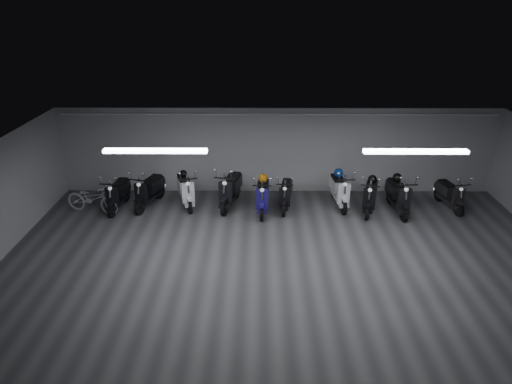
{
  "coord_description": "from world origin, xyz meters",
  "views": [
    {
      "loc": [
        -0.6,
        -9.05,
        6.12
      ],
      "look_at": [
        -0.68,
        2.5,
        1.05
      ],
      "focal_mm": 32.18,
      "sensor_mm": 36.0,
      "label": 1
    }
  ],
  "objects_px": {
    "helmet_1": "(339,173)",
    "helmet_4": "(372,179)",
    "scooter_5": "(286,189)",
    "scooter_8": "(399,190)",
    "scooter_3": "(230,184)",
    "helmet_3": "(183,174)",
    "scooter_1": "(149,186)",
    "scooter_6": "(340,185)",
    "scooter_0": "(117,189)",
    "scooter_9": "(451,190)",
    "scooter_4": "(263,191)",
    "bicycle": "(92,196)",
    "helmet_2": "(263,178)",
    "helmet_0": "(397,178)",
    "scooter_2": "(185,185)",
    "scooter_7": "(371,191)"
  },
  "relations": [
    {
      "from": "scooter_8",
      "to": "helmet_4",
      "type": "distance_m",
      "value": 0.83
    },
    {
      "from": "scooter_8",
      "to": "helmet_1",
      "type": "distance_m",
      "value": 1.85
    },
    {
      "from": "helmet_1",
      "to": "scooter_7",
      "type": "bearing_deg",
      "value": -36.19
    },
    {
      "from": "scooter_2",
      "to": "bicycle",
      "type": "height_order",
      "value": "scooter_2"
    },
    {
      "from": "scooter_6",
      "to": "scooter_7",
      "type": "relative_size",
      "value": 1.03
    },
    {
      "from": "scooter_9",
      "to": "helmet_3",
      "type": "relative_size",
      "value": 6.98
    },
    {
      "from": "scooter_3",
      "to": "bicycle",
      "type": "height_order",
      "value": "scooter_3"
    },
    {
      "from": "scooter_0",
      "to": "scooter_3",
      "type": "distance_m",
      "value": 3.4
    },
    {
      "from": "scooter_3",
      "to": "scooter_9",
      "type": "bearing_deg",
      "value": 12.07
    },
    {
      "from": "scooter_1",
      "to": "helmet_0",
      "type": "bearing_deg",
      "value": 16.62
    },
    {
      "from": "scooter_9",
      "to": "bicycle",
      "type": "distance_m",
      "value": 10.79
    },
    {
      "from": "scooter_5",
      "to": "scooter_0",
      "type": "bearing_deg",
      "value": -170.93
    },
    {
      "from": "helmet_3",
      "to": "scooter_5",
      "type": "bearing_deg",
      "value": -7.93
    },
    {
      "from": "scooter_0",
      "to": "scooter_7",
      "type": "distance_m",
      "value": 7.6
    },
    {
      "from": "scooter_4",
      "to": "scooter_6",
      "type": "xyz_separation_m",
      "value": [
        2.36,
        0.41,
        0.01
      ]
    },
    {
      "from": "scooter_4",
      "to": "helmet_2",
      "type": "bearing_deg",
      "value": 90.0
    },
    {
      "from": "helmet_0",
      "to": "scooter_2",
      "type": "bearing_deg",
      "value": 178.61
    },
    {
      "from": "scooter_5",
      "to": "scooter_8",
      "type": "height_order",
      "value": "scooter_8"
    },
    {
      "from": "scooter_5",
      "to": "scooter_8",
      "type": "relative_size",
      "value": 0.89
    },
    {
      "from": "helmet_4",
      "to": "scooter_6",
      "type": "bearing_deg",
      "value": 170.55
    },
    {
      "from": "scooter_0",
      "to": "scooter_3",
      "type": "bearing_deg",
      "value": 8.58
    },
    {
      "from": "scooter_0",
      "to": "scooter_6",
      "type": "relative_size",
      "value": 0.95
    },
    {
      "from": "scooter_6",
      "to": "helmet_4",
      "type": "relative_size",
      "value": 6.88
    },
    {
      "from": "scooter_6",
      "to": "scooter_9",
      "type": "height_order",
      "value": "scooter_6"
    },
    {
      "from": "scooter_0",
      "to": "scooter_7",
      "type": "xyz_separation_m",
      "value": [
        7.6,
        -0.11,
        0.01
      ]
    },
    {
      "from": "scooter_6",
      "to": "scooter_3",
      "type": "bearing_deg",
      "value": 176.3
    },
    {
      "from": "scooter_0",
      "to": "helmet_4",
      "type": "bearing_deg",
      "value": 6.1
    },
    {
      "from": "helmet_0",
      "to": "helmet_1",
      "type": "relative_size",
      "value": 0.95
    },
    {
      "from": "scooter_2",
      "to": "bicycle",
      "type": "xyz_separation_m",
      "value": [
        -2.72,
        -0.52,
        -0.13
      ]
    },
    {
      "from": "scooter_8",
      "to": "helmet_2",
      "type": "height_order",
      "value": "scooter_8"
    },
    {
      "from": "bicycle",
      "to": "scooter_4",
      "type": "bearing_deg",
      "value": -73.23
    },
    {
      "from": "helmet_1",
      "to": "helmet_4",
      "type": "xyz_separation_m",
      "value": [
        0.95,
        -0.41,
        -0.04
      ]
    },
    {
      "from": "helmet_2",
      "to": "scooter_5",
      "type": "bearing_deg",
      "value": -3.36
    },
    {
      "from": "scooter_0",
      "to": "scooter_9",
      "type": "xyz_separation_m",
      "value": [
        10.07,
        0.11,
        -0.04
      ]
    },
    {
      "from": "helmet_2",
      "to": "scooter_9",
      "type": "bearing_deg",
      "value": -0.05
    },
    {
      "from": "scooter_9",
      "to": "helmet_0",
      "type": "xyz_separation_m",
      "value": [
        -1.67,
        0.01,
        0.4
      ]
    },
    {
      "from": "scooter_8",
      "to": "scooter_1",
      "type": "bearing_deg",
      "value": 174.02
    },
    {
      "from": "scooter_1",
      "to": "scooter_3",
      "type": "xyz_separation_m",
      "value": [
        2.49,
        0.0,
        0.05
      ]
    },
    {
      "from": "scooter_1",
      "to": "scooter_5",
      "type": "distance_m",
      "value": 4.19
    },
    {
      "from": "scooter_6",
      "to": "helmet_1",
      "type": "xyz_separation_m",
      "value": [
        -0.02,
        0.25,
        0.31
      ]
    },
    {
      "from": "scooter_0",
      "to": "scooter_1",
      "type": "bearing_deg",
      "value": 17.55
    },
    {
      "from": "scooter_1",
      "to": "scooter_3",
      "type": "height_order",
      "value": "scooter_3"
    },
    {
      "from": "scooter_9",
      "to": "scooter_5",
      "type": "bearing_deg",
      "value": 169.46
    },
    {
      "from": "scooter_3",
      "to": "helmet_3",
      "type": "distance_m",
      "value": 1.51
    },
    {
      "from": "scooter_3",
      "to": "scooter_4",
      "type": "xyz_separation_m",
      "value": [
        0.99,
        -0.34,
        -0.06
      ]
    },
    {
      "from": "scooter_9",
      "to": "scooter_0",
      "type": "bearing_deg",
      "value": 169.68
    },
    {
      "from": "scooter_4",
      "to": "helmet_4",
      "type": "xyz_separation_m",
      "value": [
        3.29,
        0.26,
        0.28
      ]
    },
    {
      "from": "scooter_6",
      "to": "bicycle",
      "type": "distance_m",
      "value": 7.47
    },
    {
      "from": "scooter_4",
      "to": "helmet_2",
      "type": "relative_size",
      "value": 6.49
    },
    {
      "from": "scooter_5",
      "to": "scooter_7",
      "type": "distance_m",
      "value": 2.52
    }
  ]
}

